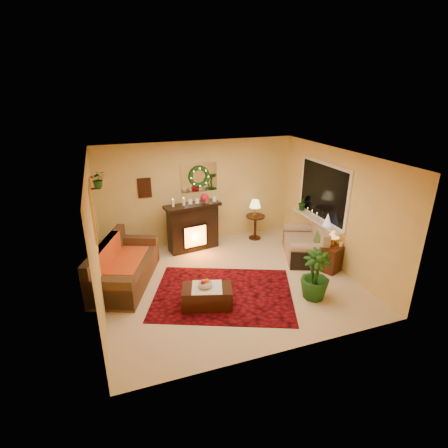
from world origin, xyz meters
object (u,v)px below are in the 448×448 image
object	(u,v)px
loveseat	(305,240)
side_table_round	(255,227)
sofa	(125,264)
fireplace	(193,228)
end_table_square	(330,258)
coffee_table	(207,296)

from	to	relation	value
loveseat	side_table_round	world-z (taller)	loveseat
sofa	fireplace	world-z (taller)	fireplace
loveseat	end_table_square	distance (m)	0.78
end_table_square	coffee_table	distance (m)	2.99
fireplace	end_table_square	bearing A→B (deg)	-46.69
sofa	loveseat	bearing A→B (deg)	19.57
fireplace	side_table_round	xyz separation A→B (m)	(1.71, 0.07, -0.23)
end_table_square	sofa	bearing A→B (deg)	168.08
loveseat	end_table_square	xyz separation A→B (m)	(0.20, -0.74, -0.15)
fireplace	side_table_round	size ratio (longest dim) A/B	1.87
loveseat	fireplace	bearing A→B (deg)	173.20
fireplace	end_table_square	distance (m)	3.29
sofa	end_table_square	size ratio (longest dim) A/B	3.65
sofa	end_table_square	xyz separation A→B (m)	(4.30, -0.91, -0.16)
side_table_round	end_table_square	distance (m)	2.28
sofa	coffee_table	distance (m)	1.91
fireplace	loveseat	world-z (taller)	fireplace
sofa	coffee_table	size ratio (longest dim) A/B	2.28
coffee_table	sofa	bearing A→B (deg)	152.15
side_table_round	coffee_table	xyz separation A→B (m)	(-2.09, -2.53, -0.11)
end_table_square	loveseat	bearing A→B (deg)	105.05
sofa	end_table_square	world-z (taller)	sofa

